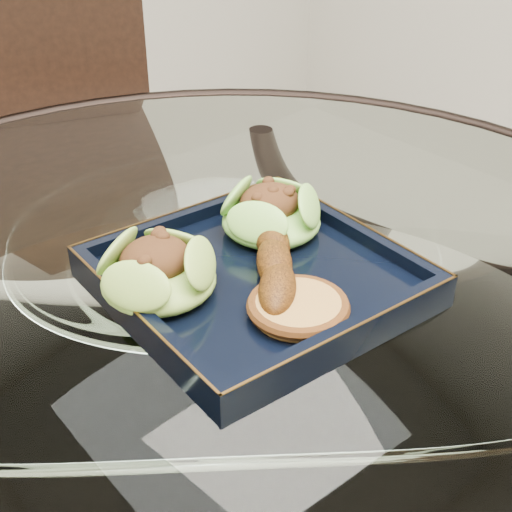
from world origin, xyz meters
TOP-DOWN VIEW (x-y plane):
  - dining_table at (-0.00, -0.00)m, footprint 1.13×1.13m
  - dining_chair at (0.05, 0.54)m, footprint 0.53×0.53m
  - navy_plate at (0.00, -0.05)m, footprint 0.28×0.28m
  - lettuce_wrap_left at (-0.09, -0.02)m, footprint 0.13×0.13m
  - lettuce_wrap_right at (0.06, 0.00)m, footprint 0.12×0.12m
  - roasted_plantain at (0.01, -0.07)m, footprint 0.13×0.15m
  - crumb_patty at (-0.01, -0.13)m, footprint 0.10×0.10m

SIDE VIEW (x-z plane):
  - dining_chair at x=0.05m, z-range 0.06..1.00m
  - dining_table at x=0.00m, z-range 0.21..0.98m
  - navy_plate at x=0.00m, z-range 0.76..0.78m
  - crumb_patty at x=-0.01m, z-range 0.78..0.80m
  - roasted_plantain at x=0.01m, z-range 0.78..0.81m
  - lettuce_wrap_right at x=0.06m, z-range 0.78..0.82m
  - lettuce_wrap_left at x=-0.09m, z-range 0.78..0.82m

